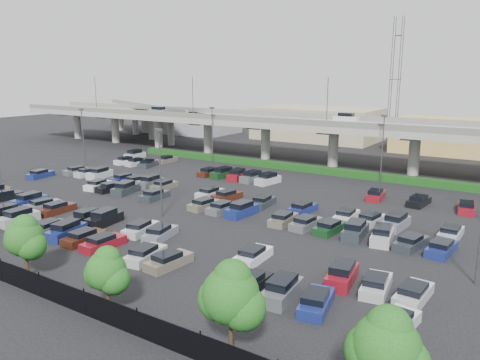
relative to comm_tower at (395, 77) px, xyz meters
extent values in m
plane|color=black|center=(-4.00, -74.00, -15.61)|extent=(280.00, 280.00, 0.00)
cube|color=#9B9A92|center=(-4.00, -42.00, -8.36)|extent=(150.00, 13.00, 1.10)
cube|color=slate|center=(-4.00, -48.25, -7.31)|extent=(150.00, 0.50, 1.00)
cube|color=slate|center=(-4.00, -35.75, -7.31)|extent=(150.00, 0.50, 1.00)
cylinder|color=#9B9A92|center=(-69.00, -42.00, -12.26)|extent=(1.80, 1.80, 6.70)
cube|color=slate|center=(-69.00, -42.00, -9.11)|extent=(2.60, 9.75, 0.50)
cylinder|color=#9B9A92|center=(-55.00, -42.00, -12.26)|extent=(1.80, 1.80, 6.70)
cube|color=slate|center=(-55.00, -42.00, -9.11)|extent=(2.60, 9.75, 0.50)
cylinder|color=#9B9A92|center=(-41.00, -42.00, -12.26)|extent=(1.80, 1.80, 6.70)
cube|color=slate|center=(-41.00, -42.00, -9.11)|extent=(2.60, 9.75, 0.50)
cylinder|color=#9B9A92|center=(-27.00, -42.00, -12.26)|extent=(1.80, 1.80, 6.70)
cube|color=slate|center=(-27.00, -42.00, -9.11)|extent=(2.60, 9.75, 0.50)
cylinder|color=#9B9A92|center=(-13.00, -42.00, -12.26)|extent=(1.80, 1.80, 6.70)
cube|color=slate|center=(-13.00, -42.00, -9.11)|extent=(2.60, 9.75, 0.50)
cylinder|color=#9B9A92|center=(1.00, -42.00, -12.26)|extent=(1.80, 1.80, 6.70)
cube|color=slate|center=(1.00, -42.00, -9.11)|extent=(2.60, 9.75, 0.50)
cylinder|color=#9B9A92|center=(15.00, -42.00, -12.26)|extent=(1.80, 1.80, 6.70)
cube|color=slate|center=(15.00, -42.00, -9.11)|extent=(2.60, 9.75, 0.50)
cube|color=gray|center=(-38.00, -45.00, -7.29)|extent=(4.40, 1.82, 1.05)
cube|color=black|center=(-38.00, -45.00, -6.47)|extent=(2.60, 1.60, 0.65)
cube|color=silver|center=(2.00, -39.00, -7.29)|extent=(4.40, 1.82, 1.05)
cube|color=black|center=(2.00, -39.00, -6.47)|extent=(2.60, 1.60, 0.65)
cylinder|color=#444449|center=(-54.00, -48.10, -3.81)|extent=(0.14, 0.14, 8.00)
cylinder|color=#444449|center=(-26.00, -48.10, -3.81)|extent=(0.14, 0.14, 8.00)
cylinder|color=#444449|center=(2.00, -48.10, -3.81)|extent=(0.14, 0.14, 8.00)
cube|color=#9B9A92|center=(-56.00, -31.00, -8.36)|extent=(50.93, 30.13, 1.10)
cube|color=slate|center=(-56.00, -31.00, -7.31)|extent=(47.34, 22.43, 1.00)
cylinder|color=#9B9A92|center=(-73.22, -22.97, -12.26)|extent=(1.60, 1.60, 6.70)
cylinder|color=#9B9A92|center=(-62.34, -28.04, -12.26)|extent=(1.60, 1.60, 6.70)
cylinder|color=#9B9A92|center=(-51.47, -33.11, -12.26)|extent=(1.60, 1.60, 6.70)
cylinder|color=#9B9A92|center=(-40.59, -38.18, -12.26)|extent=(1.60, 1.60, 6.70)
cube|color=#133C11|center=(-4.00, -49.00, -15.06)|extent=(66.00, 1.60, 1.10)
cylinder|color=black|center=(-3.00, -102.00, -14.61)|extent=(0.10, 0.10, 2.00)
cylinder|color=black|center=(2.00, -102.00, -14.61)|extent=(0.10, 0.10, 2.00)
cylinder|color=black|center=(7.00, -102.00, -14.61)|extent=(0.10, 0.10, 2.00)
cylinder|color=black|center=(12.00, -102.00, -14.61)|extent=(0.10, 0.10, 2.00)
cylinder|color=black|center=(17.00, -102.00, -14.61)|extent=(0.10, 0.10, 2.00)
cylinder|color=#332316|center=(-2.00, -100.39, -14.63)|extent=(0.26, 0.26, 1.97)
sphere|color=#144E15|center=(-2.00, -100.39, -12.22)|extent=(3.07, 3.07, 3.07)
sphere|color=#144E15|center=(-1.29, -100.29, -12.76)|extent=(2.41, 2.41, 2.41)
sphere|color=#144E15|center=(-2.60, -100.47, -12.55)|extent=(2.41, 2.41, 2.41)
sphere|color=#144E15|center=(-1.96, -100.27, -11.34)|extent=(2.08, 2.08, 2.08)
cylinder|color=#332316|center=(8.00, -100.82, -14.71)|extent=(0.26, 0.26, 1.80)
sphere|color=#144E15|center=(8.00, -100.82, -12.52)|extent=(2.79, 2.79, 2.79)
sphere|color=#144E15|center=(8.65, -100.72, -13.02)|extent=(2.19, 2.19, 2.19)
sphere|color=#144E15|center=(7.45, -100.90, -12.82)|extent=(2.19, 2.19, 2.19)
sphere|color=#144E15|center=(8.04, -100.70, -11.72)|extent=(1.89, 1.89, 1.89)
cylinder|color=#332316|center=(18.00, -100.38, -14.51)|extent=(0.26, 0.26, 2.21)
sphere|color=#144E15|center=(18.00, -100.38, -11.81)|extent=(3.43, 3.43, 3.43)
sphere|color=#144E15|center=(18.80, -100.28, -12.43)|extent=(2.70, 2.70, 2.70)
sphere|color=#144E15|center=(17.33, -100.46, -12.18)|extent=(2.70, 2.70, 2.70)
sphere|color=#144E15|center=(18.04, -100.26, -10.83)|extent=(2.33, 2.33, 2.33)
sphere|color=#144E15|center=(27.00, -100.67, -11.93)|extent=(3.32, 3.32, 3.32)
sphere|color=#144E15|center=(26.35, -100.75, -12.29)|extent=(2.61, 2.61, 2.61)
sphere|color=#144E15|center=(27.04, -100.55, -10.98)|extent=(2.25, 2.25, 2.25)
cube|color=black|center=(-18.50, -92.50, -15.09)|extent=(1.96, 4.46, 1.05)
cube|color=black|center=(-18.50, -92.50, -14.27)|extent=(1.69, 2.65, 0.65)
cube|color=silver|center=(-15.75, -92.50, -15.09)|extent=(2.00, 4.47, 1.05)
cube|color=black|center=(-15.75, -92.50, -14.27)|extent=(1.71, 2.67, 0.65)
cube|color=#6F6657|center=(-10.25, -92.50, -15.20)|extent=(2.30, 4.57, 0.82)
cube|color=black|center=(-10.25, -92.70, -14.57)|extent=(1.85, 2.46, 0.50)
cube|color=navy|center=(-7.50, -92.50, -15.09)|extent=(2.61, 4.66, 1.05)
cube|color=black|center=(-7.50, -92.50, -14.27)|extent=(2.06, 2.85, 0.65)
cube|color=#441D12|center=(-4.75, -92.50, -15.20)|extent=(1.92, 4.44, 0.82)
cube|color=black|center=(-4.75, -92.70, -14.57)|extent=(1.66, 2.34, 0.50)
cube|color=maroon|center=(-2.00, -92.50, -15.20)|extent=(1.90, 4.43, 0.82)
cube|color=black|center=(-2.00, -92.70, -14.57)|extent=(1.64, 2.33, 0.50)
cube|color=silver|center=(3.50, -92.50, -15.20)|extent=(2.43, 4.62, 0.82)
cube|color=black|center=(3.50, -92.70, -14.57)|extent=(1.92, 2.51, 0.50)
cube|color=#6F6657|center=(6.25, -92.50, -15.20)|extent=(2.23, 4.55, 0.82)
cube|color=black|center=(6.25, -92.70, -14.57)|extent=(1.81, 2.44, 0.50)
cube|color=black|center=(14.50, -92.50, -15.20)|extent=(1.82, 4.40, 0.82)
cube|color=black|center=(14.50, -92.70, -14.57)|extent=(1.60, 2.30, 0.50)
cube|color=#5C5F64|center=(17.25, -92.50, -15.09)|extent=(2.19, 4.54, 1.05)
cube|color=black|center=(17.25, -92.50, -14.27)|extent=(1.82, 2.73, 0.65)
cube|color=navy|center=(20.00, -92.50, -15.20)|extent=(2.59, 4.66, 0.82)
cube|color=black|center=(20.00, -92.70, -14.57)|extent=(2.00, 2.55, 0.50)
cube|color=silver|center=(25.50, -92.50, -15.20)|extent=(2.44, 4.62, 0.82)
cube|color=black|center=(25.50, -92.70, -14.57)|extent=(1.92, 2.51, 0.50)
cube|color=black|center=(-26.75, -87.50, -15.20)|extent=(2.37, 4.60, 0.82)
cube|color=black|center=(-26.75, -87.70, -14.57)|extent=(1.88, 2.49, 0.50)
cube|color=navy|center=(-21.25, -87.50, -15.09)|extent=(1.96, 4.45, 1.05)
cube|color=black|center=(-21.25, -87.50, -14.27)|extent=(1.68, 2.65, 0.65)
cube|color=gray|center=(-18.50, -87.50, -15.20)|extent=(2.43, 4.62, 0.82)
cube|color=black|center=(-18.50, -87.70, -14.57)|extent=(1.92, 2.51, 0.50)
cube|color=#441D12|center=(-15.75, -87.50, -15.20)|extent=(1.99, 4.47, 0.82)
cube|color=black|center=(-15.75, -87.70, -14.57)|extent=(1.69, 2.36, 0.50)
cube|color=black|center=(-10.25, -87.50, -15.20)|extent=(2.20, 4.54, 0.82)
cube|color=black|center=(-10.25, -87.70, -14.57)|extent=(1.80, 2.43, 0.50)
cube|color=black|center=(-7.50, -87.50, -15.09)|extent=(2.33, 4.59, 1.05)
cube|color=black|center=(-7.50, -87.50, -14.27)|extent=(1.90, 2.77, 0.65)
cube|color=silver|center=(-2.00, -87.50, -15.20)|extent=(2.53, 4.64, 0.82)
cube|color=black|center=(-2.00, -87.70, -14.57)|extent=(1.96, 2.53, 0.50)
cube|color=gray|center=(0.75, -87.50, -15.20)|extent=(2.66, 4.67, 0.82)
cube|color=black|center=(0.75, -87.70, -14.57)|extent=(2.03, 2.57, 0.50)
cube|color=white|center=(11.75, -87.50, -15.20)|extent=(1.99, 4.47, 0.82)
cube|color=black|center=(11.75, -87.70, -14.57)|extent=(1.69, 2.36, 0.50)
cube|color=maroon|center=(20.00, -87.50, -15.09)|extent=(2.38, 4.60, 1.05)
cube|color=black|center=(20.00, -87.50, -14.27)|extent=(1.93, 2.79, 0.65)
cube|color=silver|center=(22.75, -87.50, -15.20)|extent=(2.34, 4.59, 0.82)
cube|color=black|center=(22.75, -87.70, -14.57)|extent=(1.87, 2.48, 0.50)
cube|color=silver|center=(25.50, -87.50, -15.20)|extent=(2.13, 4.52, 0.82)
cube|color=black|center=(25.50, -87.70, -14.57)|extent=(1.76, 2.41, 0.50)
cube|color=navy|center=(-35.00, -76.50, -15.20)|extent=(2.40, 4.61, 0.82)
cube|color=black|center=(-35.00, -76.70, -14.57)|extent=(1.90, 2.50, 0.50)
cube|color=white|center=(-21.25, -76.50, -15.20)|extent=(2.44, 4.62, 0.82)
cube|color=black|center=(-21.25, -76.70, -14.57)|extent=(1.92, 2.51, 0.50)
cube|color=black|center=(-18.50, -76.50, -15.20)|extent=(2.31, 4.58, 0.82)
cube|color=black|center=(-18.50, -76.70, -14.57)|extent=(1.86, 2.47, 0.50)
cube|color=#2D343A|center=(-15.75, -76.50, -15.09)|extent=(2.65, 4.67, 1.05)
cube|color=black|center=(-15.75, -76.50, -14.27)|extent=(2.08, 2.86, 0.65)
cube|color=#2D343A|center=(-10.25, -76.50, -15.20)|extent=(2.10, 4.51, 0.82)
cube|color=black|center=(-10.25, -76.70, -14.57)|extent=(1.75, 2.40, 0.50)
cube|color=#6F6657|center=(-2.00, -76.50, -15.20)|extent=(2.20, 4.54, 0.82)
cube|color=black|center=(-2.00, -76.70, -14.57)|extent=(1.80, 2.43, 0.50)
cube|color=#5C5F64|center=(0.75, -76.50, -15.20)|extent=(2.16, 4.53, 0.82)
cube|color=black|center=(0.75, -76.70, -14.57)|extent=(1.77, 2.42, 0.50)
cube|color=navy|center=(3.50, -76.50, -15.09)|extent=(2.21, 4.55, 1.05)
cube|color=black|center=(3.50, -76.50, -14.27)|extent=(1.83, 2.74, 0.65)
cube|color=#6F6657|center=(9.00, -76.50, -15.20)|extent=(1.99, 4.47, 0.82)
cube|color=black|center=(9.00, -76.70, -14.57)|extent=(1.69, 2.36, 0.50)
cube|color=#5C5F64|center=(11.75, -76.50, -15.20)|extent=(2.18, 4.54, 0.82)
cube|color=black|center=(11.75, -76.70, -14.57)|extent=(1.79, 2.43, 0.50)
cube|color=#163F1E|center=(14.50, -76.50, -15.20)|extent=(2.31, 4.58, 0.82)
cube|color=black|center=(14.50, -76.70, -14.57)|extent=(1.85, 2.47, 0.50)
cube|color=#2D343A|center=(17.25, -76.50, -15.09)|extent=(2.20, 4.54, 1.05)
cube|color=black|center=(17.25, -76.50, -14.27)|extent=(1.82, 2.73, 0.65)
cube|color=silver|center=(20.00, -76.50, -15.09)|extent=(2.48, 4.63, 1.05)
cube|color=black|center=(20.00, -76.50, -14.27)|extent=(1.99, 2.82, 0.65)
cube|color=#2D343A|center=(22.75, -76.50, -15.20)|extent=(2.60, 4.66, 0.82)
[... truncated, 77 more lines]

